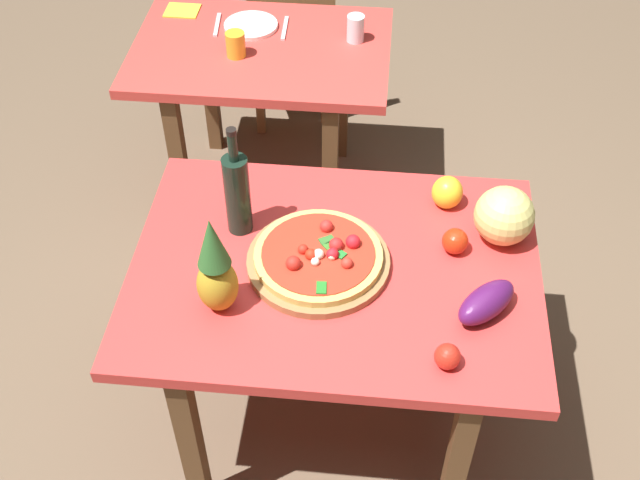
# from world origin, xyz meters

# --- Properties ---
(ground_plane) EXTENTS (10.00, 10.00, 0.00)m
(ground_plane) POSITION_xyz_m (0.00, 0.00, 0.00)
(ground_plane) COLOR brown
(display_table) EXTENTS (1.19, 0.87, 0.76)m
(display_table) POSITION_xyz_m (0.00, 0.00, 0.66)
(display_table) COLOR brown
(display_table) RESTS_ON ground_plane
(background_table) EXTENTS (1.02, 0.71, 0.76)m
(background_table) POSITION_xyz_m (-0.39, 1.15, 0.64)
(background_table) COLOR brown
(background_table) RESTS_ON ground_plane
(dining_chair) EXTENTS (0.51, 0.51, 0.85)m
(dining_chair) POSITION_xyz_m (-0.37, 1.74, 0.48)
(dining_chair) COLOR #976C41
(dining_chair) RESTS_ON ground_plane
(pizza_board) EXTENTS (0.41, 0.41, 0.02)m
(pizza_board) POSITION_xyz_m (-0.05, 0.00, 0.77)
(pizza_board) COLOR #976C41
(pizza_board) RESTS_ON display_table
(pizza) EXTENTS (0.37, 0.37, 0.06)m
(pizza) POSITION_xyz_m (-0.05, 0.00, 0.80)
(pizza) COLOR #DDB95B
(pizza) RESTS_ON pizza_board
(wine_bottle) EXTENTS (0.08, 0.08, 0.37)m
(wine_bottle) POSITION_xyz_m (-0.30, 0.13, 0.90)
(wine_bottle) COLOR black
(wine_bottle) RESTS_ON display_table
(pineapple_left) EXTENTS (0.11, 0.11, 0.32)m
(pineapple_left) POSITION_xyz_m (-0.30, -0.18, 0.90)
(pineapple_left) COLOR #B69425
(pineapple_left) RESTS_ON display_table
(melon) EXTENTS (0.18, 0.18, 0.18)m
(melon) POSITION_xyz_m (0.48, 0.16, 0.85)
(melon) COLOR #E0D877
(melon) RESTS_ON display_table
(bell_pepper) EXTENTS (0.10, 0.10, 0.11)m
(bell_pepper) POSITION_xyz_m (0.32, 0.30, 0.81)
(bell_pepper) COLOR yellow
(bell_pepper) RESTS_ON display_table
(eggplant) EXTENTS (0.20, 0.21, 0.09)m
(eggplant) POSITION_xyz_m (0.42, -0.14, 0.80)
(eggplant) COLOR #511855
(eggplant) RESTS_ON display_table
(tomato_near_board) EXTENTS (0.07, 0.07, 0.07)m
(tomato_near_board) POSITION_xyz_m (0.31, -0.32, 0.79)
(tomato_near_board) COLOR red
(tomato_near_board) RESTS_ON display_table
(tomato_by_bottle) EXTENTS (0.08, 0.08, 0.08)m
(tomato_by_bottle) POSITION_xyz_m (0.34, 0.10, 0.80)
(tomato_by_bottle) COLOR red
(tomato_by_bottle) RESTS_ON display_table
(drinking_glass_juice) EXTENTS (0.08, 0.08, 0.10)m
(drinking_glass_juice) POSITION_xyz_m (-0.48, 1.08, 0.81)
(drinking_glass_juice) COLOR gold
(drinking_glass_juice) RESTS_ON background_table
(drinking_glass_water) EXTENTS (0.07, 0.07, 0.11)m
(drinking_glass_water) POSITION_xyz_m (-0.02, 1.24, 0.81)
(drinking_glass_water) COLOR silver
(drinking_glass_water) RESTS_ON background_table
(dinner_plate) EXTENTS (0.22, 0.22, 0.02)m
(dinner_plate) POSITION_xyz_m (-0.46, 1.30, 0.77)
(dinner_plate) COLOR white
(dinner_plate) RESTS_ON background_table
(fork_utensil) EXTENTS (0.03, 0.18, 0.01)m
(fork_utensil) POSITION_xyz_m (-0.60, 1.30, 0.76)
(fork_utensil) COLOR silver
(fork_utensil) RESTS_ON background_table
(knife_utensil) EXTENTS (0.02, 0.18, 0.01)m
(knife_utensil) POSITION_xyz_m (-0.32, 1.30, 0.76)
(knife_utensil) COLOR silver
(knife_utensil) RESTS_ON background_table
(napkin_folded) EXTENTS (0.14, 0.12, 0.01)m
(napkin_folded) POSITION_xyz_m (-0.77, 1.40, 0.76)
(napkin_folded) COLOR yellow
(napkin_folded) RESTS_ON background_table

